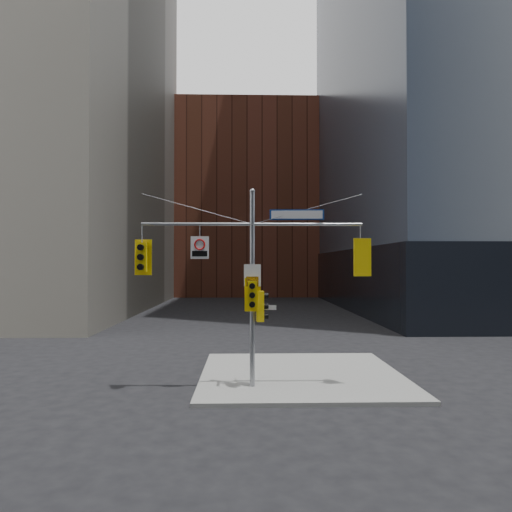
{
  "coord_description": "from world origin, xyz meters",
  "views": [
    {
      "loc": [
        -0.26,
        -14.49,
        4.54
      ],
      "look_at": [
        0.13,
        2.0,
        4.85
      ],
      "focal_mm": 32.0,
      "sensor_mm": 36.0,
      "label": 1
    }
  ],
  "objects_px": {
    "signal_assembly": "(252,268)",
    "traffic_light_west_arm": "(142,257)",
    "traffic_light_pole_front": "(252,295)",
    "street_sign_blade": "(297,215)",
    "traffic_light_east_arm": "(360,257)",
    "regulatory_sign_arm": "(200,247)",
    "traffic_light_pole_side": "(261,306)"
  },
  "relations": [
    {
      "from": "traffic_light_east_arm",
      "to": "regulatory_sign_arm",
      "type": "bearing_deg",
      "value": -6.53
    },
    {
      "from": "traffic_light_west_arm",
      "to": "street_sign_blade",
      "type": "bearing_deg",
      "value": 2.35
    },
    {
      "from": "signal_assembly",
      "to": "regulatory_sign_arm",
      "type": "relative_size",
      "value": 9.79
    },
    {
      "from": "signal_assembly",
      "to": "traffic_light_west_arm",
      "type": "relative_size",
      "value": 6.16
    },
    {
      "from": "traffic_light_west_arm",
      "to": "street_sign_blade",
      "type": "height_order",
      "value": "street_sign_blade"
    },
    {
      "from": "traffic_light_pole_side",
      "to": "regulatory_sign_arm",
      "type": "relative_size",
      "value": 1.34
    },
    {
      "from": "traffic_light_east_arm",
      "to": "traffic_light_pole_front",
      "type": "bearing_deg",
      "value": -2.85
    },
    {
      "from": "traffic_light_east_arm",
      "to": "street_sign_blade",
      "type": "distance_m",
      "value": 2.79
    },
    {
      "from": "traffic_light_pole_side",
      "to": "traffic_light_west_arm",
      "type": "bearing_deg",
      "value": 83.35
    },
    {
      "from": "street_sign_blade",
      "to": "regulatory_sign_arm",
      "type": "bearing_deg",
      "value": -176.89
    },
    {
      "from": "traffic_light_west_arm",
      "to": "traffic_light_pole_front",
      "type": "xyz_separation_m",
      "value": [
        3.97,
        -0.28,
        -1.34
      ]
    },
    {
      "from": "traffic_light_pole_side",
      "to": "traffic_light_east_arm",
      "type": "bearing_deg",
      "value": -96.82
    },
    {
      "from": "traffic_light_east_arm",
      "to": "regulatory_sign_arm",
      "type": "height_order",
      "value": "regulatory_sign_arm"
    },
    {
      "from": "traffic_light_pole_front",
      "to": "traffic_light_pole_side",
      "type": "bearing_deg",
      "value": 43.51
    },
    {
      "from": "street_sign_blade",
      "to": "traffic_light_pole_side",
      "type": "bearing_deg",
      "value": -177.67
    },
    {
      "from": "regulatory_sign_arm",
      "to": "traffic_light_east_arm",
      "type": "bearing_deg",
      "value": -4.84
    },
    {
      "from": "regulatory_sign_arm",
      "to": "traffic_light_pole_side",
      "type": "bearing_deg",
      "value": -4.2
    },
    {
      "from": "traffic_light_west_arm",
      "to": "traffic_light_pole_side",
      "type": "distance_m",
      "value": 4.65
    },
    {
      "from": "traffic_light_east_arm",
      "to": "street_sign_blade",
      "type": "bearing_deg",
      "value": -6.81
    },
    {
      "from": "traffic_light_west_arm",
      "to": "traffic_light_east_arm",
      "type": "height_order",
      "value": "traffic_light_east_arm"
    },
    {
      "from": "signal_assembly",
      "to": "regulatory_sign_arm",
      "type": "bearing_deg",
      "value": -179.39
    },
    {
      "from": "traffic_light_west_arm",
      "to": "signal_assembly",
      "type": "bearing_deg",
      "value": 2.26
    },
    {
      "from": "traffic_light_west_arm",
      "to": "traffic_light_east_arm",
      "type": "relative_size",
      "value": 0.95
    },
    {
      "from": "traffic_light_west_arm",
      "to": "regulatory_sign_arm",
      "type": "xyz_separation_m",
      "value": [
        2.08,
        -0.03,
        0.38
      ]
    },
    {
      "from": "traffic_light_pole_side",
      "to": "regulatory_sign_arm",
      "type": "xyz_separation_m",
      "value": [
        -2.22,
        -0.03,
        2.15
      ]
    },
    {
      "from": "street_sign_blade",
      "to": "traffic_light_east_arm",
      "type": "bearing_deg",
      "value": 2.65
    },
    {
      "from": "traffic_light_pole_front",
      "to": "regulatory_sign_arm",
      "type": "height_order",
      "value": "regulatory_sign_arm"
    },
    {
      "from": "traffic_light_pole_front",
      "to": "street_sign_blade",
      "type": "height_order",
      "value": "street_sign_blade"
    },
    {
      "from": "traffic_light_west_arm",
      "to": "traffic_light_pole_side",
      "type": "bearing_deg",
      "value": 2.44
    },
    {
      "from": "traffic_light_west_arm",
      "to": "street_sign_blade",
      "type": "relative_size",
      "value": 0.66
    },
    {
      "from": "traffic_light_east_arm",
      "to": "traffic_light_pole_front",
      "type": "xyz_separation_m",
      "value": [
        -3.94,
        -0.27,
        -1.34
      ]
    },
    {
      "from": "traffic_light_east_arm",
      "to": "traffic_light_pole_front",
      "type": "height_order",
      "value": "traffic_light_east_arm"
    }
  ]
}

